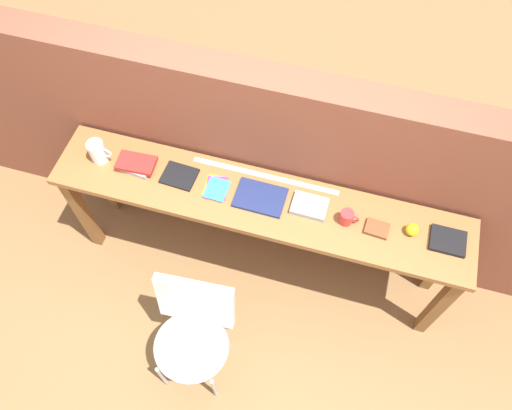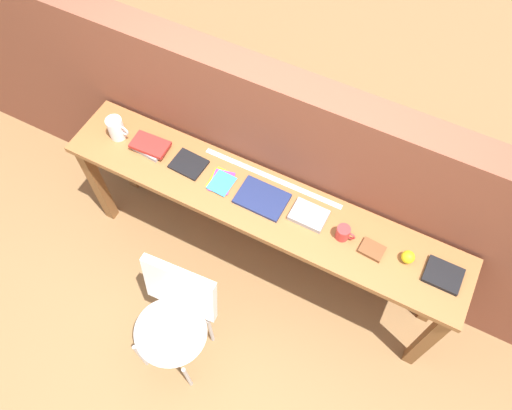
{
  "view_description": "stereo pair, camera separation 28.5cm",
  "coord_description": "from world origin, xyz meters",
  "px_view_note": "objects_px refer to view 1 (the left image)",
  "views": [
    {
      "loc": [
        0.4,
        -1.14,
        3.36
      ],
      "look_at": [
        0.0,
        0.25,
        0.9
      ],
      "focal_mm": 35.0,
      "sensor_mm": 36.0,
      "label": 1
    },
    {
      "loc": [
        0.66,
        -1.04,
        3.36
      ],
      "look_at": [
        0.0,
        0.25,
        0.9
      ],
      "focal_mm": 35.0,
      "sensor_mm": 36.0,
      "label": 2
    }
  ],
  "objects_px": {
    "book_open_centre": "(260,198)",
    "mug": "(347,217)",
    "chair_white_moulded": "(193,331)",
    "book_repair_rightmost": "(448,241)",
    "leather_journal_brown": "(377,229)",
    "book_stack_leftmost": "(136,164)",
    "sports_ball_small": "(412,230)",
    "pitcher_white": "(98,152)",
    "magazine_cycling": "(179,176)",
    "pamphlet_pile_colourful": "(215,187)"
  },
  "relations": [
    {
      "from": "book_open_centre",
      "to": "mug",
      "type": "relative_size",
      "value": 2.63
    },
    {
      "from": "book_open_centre",
      "to": "mug",
      "type": "xyz_separation_m",
      "value": [
        0.51,
        -0.01,
        0.04
      ]
    },
    {
      "from": "chair_white_moulded",
      "to": "book_repair_rightmost",
      "type": "height_order",
      "value": "book_repair_rightmost"
    },
    {
      "from": "chair_white_moulded",
      "to": "leather_journal_brown",
      "type": "height_order",
      "value": "leather_journal_brown"
    },
    {
      "from": "book_stack_leftmost",
      "to": "sports_ball_small",
      "type": "height_order",
      "value": "sports_ball_small"
    },
    {
      "from": "chair_white_moulded",
      "to": "leather_journal_brown",
      "type": "relative_size",
      "value": 6.86
    },
    {
      "from": "chair_white_moulded",
      "to": "book_repair_rightmost",
      "type": "distance_m",
      "value": 1.52
    },
    {
      "from": "chair_white_moulded",
      "to": "sports_ball_small",
      "type": "height_order",
      "value": "sports_ball_small"
    },
    {
      "from": "pitcher_white",
      "to": "book_repair_rightmost",
      "type": "height_order",
      "value": "pitcher_white"
    },
    {
      "from": "magazine_cycling",
      "to": "pamphlet_pile_colourful",
      "type": "xyz_separation_m",
      "value": [
        0.23,
        -0.02,
        -0.0
      ]
    },
    {
      "from": "book_repair_rightmost",
      "to": "sports_ball_small",
      "type": "bearing_deg",
      "value": 179.12
    },
    {
      "from": "pamphlet_pile_colourful",
      "to": "book_open_centre",
      "type": "distance_m",
      "value": 0.27
    },
    {
      "from": "pitcher_white",
      "to": "sports_ball_small",
      "type": "relative_size",
      "value": 2.53
    },
    {
      "from": "book_stack_leftmost",
      "to": "pamphlet_pile_colourful",
      "type": "height_order",
      "value": "book_stack_leftmost"
    },
    {
      "from": "mug",
      "to": "leather_journal_brown",
      "type": "relative_size",
      "value": 0.85
    },
    {
      "from": "book_stack_leftmost",
      "to": "magazine_cycling",
      "type": "height_order",
      "value": "book_stack_leftmost"
    },
    {
      "from": "book_repair_rightmost",
      "to": "mug",
      "type": "bearing_deg",
      "value": -177.56
    },
    {
      "from": "book_stack_leftmost",
      "to": "magazine_cycling",
      "type": "xyz_separation_m",
      "value": [
        0.27,
        0.0,
        -0.02
      ]
    },
    {
      "from": "book_stack_leftmost",
      "to": "book_repair_rightmost",
      "type": "relative_size",
      "value": 1.21
    },
    {
      "from": "pamphlet_pile_colourful",
      "to": "book_repair_rightmost",
      "type": "height_order",
      "value": "book_repair_rightmost"
    },
    {
      "from": "leather_journal_brown",
      "to": "chair_white_moulded",
      "type": "bearing_deg",
      "value": -135.3
    },
    {
      "from": "pamphlet_pile_colourful",
      "to": "mug",
      "type": "distance_m",
      "value": 0.78
    },
    {
      "from": "mug",
      "to": "book_repair_rightmost",
      "type": "height_order",
      "value": "mug"
    },
    {
      "from": "mug",
      "to": "leather_journal_brown",
      "type": "distance_m",
      "value": 0.18
    },
    {
      "from": "book_stack_leftmost",
      "to": "mug",
      "type": "bearing_deg",
      "value": -1.05
    },
    {
      "from": "book_repair_rightmost",
      "to": "magazine_cycling",
      "type": "bearing_deg",
      "value": 179.78
    },
    {
      "from": "book_repair_rightmost",
      "to": "book_stack_leftmost",
      "type": "bearing_deg",
      "value": 179.82
    },
    {
      "from": "book_stack_leftmost",
      "to": "chair_white_moulded",
      "type": "bearing_deg",
      "value": -52.52
    },
    {
      "from": "magazine_cycling",
      "to": "book_open_centre",
      "type": "xyz_separation_m",
      "value": [
        0.5,
        -0.01,
        0.0
      ]
    },
    {
      "from": "chair_white_moulded",
      "to": "book_stack_leftmost",
      "type": "xyz_separation_m",
      "value": [
        -0.59,
        0.77,
        0.38
      ]
    },
    {
      "from": "pitcher_white",
      "to": "book_open_centre",
      "type": "relative_size",
      "value": 0.64
    },
    {
      "from": "chair_white_moulded",
      "to": "magazine_cycling",
      "type": "bearing_deg",
      "value": 112.47
    },
    {
      "from": "chair_white_moulded",
      "to": "book_open_centre",
      "type": "xyz_separation_m",
      "value": [
        0.18,
        0.76,
        0.36
      ]
    },
    {
      "from": "chair_white_moulded",
      "to": "sports_ball_small",
      "type": "distance_m",
      "value": 1.37
    },
    {
      "from": "book_repair_rightmost",
      "to": "pamphlet_pile_colourful",
      "type": "bearing_deg",
      "value": -179.5
    },
    {
      "from": "pamphlet_pile_colourful",
      "to": "mug",
      "type": "bearing_deg",
      "value": -0.63
    },
    {
      "from": "book_open_centre",
      "to": "sports_ball_small",
      "type": "height_order",
      "value": "sports_ball_small"
    },
    {
      "from": "pamphlet_pile_colourful",
      "to": "book_repair_rightmost",
      "type": "relative_size",
      "value": 0.92
    },
    {
      "from": "mug",
      "to": "sports_ball_small",
      "type": "height_order",
      "value": "mug"
    },
    {
      "from": "mug",
      "to": "leather_journal_brown",
      "type": "xyz_separation_m",
      "value": [
        0.18,
        -0.01,
        -0.03
      ]
    },
    {
      "from": "pamphlet_pile_colourful",
      "to": "pitcher_white",
      "type": "bearing_deg",
      "value": 179.51
    },
    {
      "from": "mug",
      "to": "sports_ball_small",
      "type": "relative_size",
      "value": 1.51
    },
    {
      "from": "chair_white_moulded",
      "to": "mug",
      "type": "xyz_separation_m",
      "value": [
        0.69,
        0.75,
        0.4
      ]
    },
    {
      "from": "pamphlet_pile_colourful",
      "to": "sports_ball_small",
      "type": "relative_size",
      "value": 2.47
    },
    {
      "from": "magazine_cycling",
      "to": "book_repair_rightmost",
      "type": "distance_m",
      "value": 1.57
    },
    {
      "from": "leather_journal_brown",
      "to": "sports_ball_small",
      "type": "xyz_separation_m",
      "value": [
        0.19,
        0.03,
        0.02
      ]
    },
    {
      "from": "book_stack_leftmost",
      "to": "pamphlet_pile_colourful",
      "type": "bearing_deg",
      "value": -1.71
    },
    {
      "from": "pitcher_white",
      "to": "magazine_cycling",
      "type": "bearing_deg",
      "value": 1.17
    },
    {
      "from": "chair_white_moulded",
      "to": "sports_ball_small",
      "type": "relative_size",
      "value": 12.27
    },
    {
      "from": "chair_white_moulded",
      "to": "mug",
      "type": "relative_size",
      "value": 8.1
    }
  ]
}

